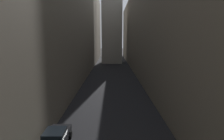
{
  "coord_description": "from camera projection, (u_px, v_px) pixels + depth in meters",
  "views": [
    {
      "loc": [
        0.04,
        9.56,
        8.47
      ],
      "look_at": [
        0.0,
        18.54,
        6.99
      ],
      "focal_mm": 30.59,
      "sensor_mm": 36.0,
      "label": 1
    }
  ],
  "objects": [
    {
      "name": "building_block_left",
      "position": [
        58.0,
        20.0,
        39.34
      ],
      "size": [
        11.8,
        108.0,
        24.57
      ],
      "primitive_type": "cube",
      "color": "#756B5B",
      "rests_on": "ground"
    },
    {
      "name": "ground_plane",
      "position": [
        113.0,
        80.0,
        39.31
      ],
      "size": [
        264.0,
        264.0,
        0.0
      ],
      "primitive_type": "plane",
      "color": "black"
    },
    {
      "name": "building_block_right",
      "position": [
        164.0,
        28.0,
        39.51
      ],
      "size": [
        10.32,
        108.0,
        21.2
      ],
      "primitive_type": "cube",
      "color": "#756B5B",
      "rests_on": "ground"
    },
    {
      "name": "parked_car_left_far",
      "position": [
        56.0,
        139.0,
        14.92
      ],
      "size": [
        1.92,
        4.13,
        1.45
      ],
      "rotation": [
        0.0,
        0.0,
        1.57
      ],
      "color": "black",
      "rests_on": "ground"
    }
  ]
}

